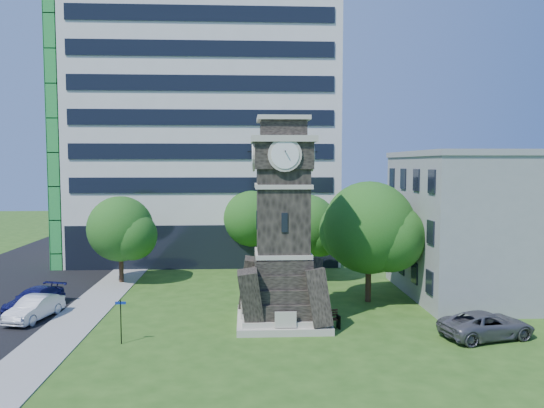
{
  "coord_description": "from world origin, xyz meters",
  "views": [
    {
      "loc": [
        0.82,
        -29.06,
        9.49
      ],
      "look_at": [
        2.6,
        6.52,
        6.79
      ],
      "focal_mm": 35.0,
      "sensor_mm": 36.0,
      "label": 1
    }
  ],
  "objects": [
    {
      "name": "park_bench",
      "position": [
        5.2,
        0.76,
        0.55
      ],
      "size": [
        2.02,
        0.54,
        1.04
      ],
      "rotation": [
        0.0,
        0.0,
        0.24
      ],
      "color": "black",
      "rests_on": "ground"
    },
    {
      "name": "office_tall",
      "position": [
        -3.2,
        25.84,
        14.22
      ],
      "size": [
        26.2,
        15.11,
        28.6
      ],
      "color": "silver",
      "rests_on": "ground"
    },
    {
      "name": "street_sign",
      "position": [
        -5.78,
        -1.35,
        1.46
      ],
      "size": [
        0.56,
        0.06,
        2.34
      ],
      "rotation": [
        0.0,
        0.0,
        -0.01
      ],
      "color": "black",
      "rests_on": "ground"
    },
    {
      "name": "ground",
      "position": [
        0.0,
        0.0,
        0.0
      ],
      "size": [
        160.0,
        160.0,
        0.0
      ],
      "primitive_type": "plane",
      "color": "#2A5017",
      "rests_on": "ground"
    },
    {
      "name": "car_street_mid",
      "position": [
        -12.08,
        3.35,
        0.72
      ],
      "size": [
        2.45,
        4.58,
        1.43
      ],
      "primitive_type": "imported",
      "rotation": [
        0.0,
        0.0,
        -0.23
      ],
      "color": "silver",
      "rests_on": "ground"
    },
    {
      "name": "tree_nc",
      "position": [
        1.46,
        19.42,
        4.38
      ],
      "size": [
        6.02,
        5.47,
        7.3
      ],
      "rotation": [
        0.0,
        0.0,
        0.22
      ],
      "color": "#332114",
      "rests_on": "ground"
    },
    {
      "name": "sidewalk",
      "position": [
        -9.5,
        5.0,
        0.03
      ],
      "size": [
        3.0,
        70.0,
        0.06
      ],
      "primitive_type": "cube",
      "color": "gray",
      "rests_on": "ground"
    },
    {
      "name": "car_east_lot",
      "position": [
        13.95,
        -1.37,
        0.72
      ],
      "size": [
        5.63,
        3.58,
        1.45
      ],
      "primitive_type": "imported",
      "rotation": [
        0.0,
        0.0,
        1.81
      ],
      "color": "#55545A",
      "rests_on": "ground"
    },
    {
      "name": "office_low",
      "position": [
        19.97,
        8.0,
        5.21
      ],
      "size": [
        15.2,
        12.2,
        10.4
      ],
      "color": "gray",
      "rests_on": "ground"
    },
    {
      "name": "car_street_north",
      "position": [
        -12.96,
        5.53,
        0.7
      ],
      "size": [
        3.19,
        5.17,
        1.4
      ],
      "primitive_type": "imported",
      "rotation": [
        0.0,
        0.0,
        -0.27
      ],
      "color": "#11114E",
      "rests_on": "ground"
    },
    {
      "name": "tree_nw",
      "position": [
        -9.08,
        13.35,
        4.18
      ],
      "size": [
        5.72,
        5.2,
        6.95
      ],
      "rotation": [
        0.0,
        0.0,
        -0.44
      ],
      "color": "#332114",
      "rests_on": "ground"
    },
    {
      "name": "tree_ne",
      "position": [
        5.85,
        13.66,
        4.27
      ],
      "size": [
        5.66,
        5.15,
        7.02
      ],
      "rotation": [
        0.0,
        0.0,
        0.11
      ],
      "color": "#332114",
      "rests_on": "ground"
    },
    {
      "name": "tree_east",
      "position": [
        9.34,
        6.57,
        4.95
      ],
      "size": [
        6.97,
        6.34,
        8.32
      ],
      "rotation": [
        0.0,
        0.0,
        -0.29
      ],
      "color": "#332114",
      "rests_on": "ground"
    },
    {
      "name": "clock_tower",
      "position": [
        3.0,
        2.0,
        5.28
      ],
      "size": [
        5.4,
        5.4,
        12.22
      ],
      "color": "#B6B29F",
      "rests_on": "ground"
    }
  ]
}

